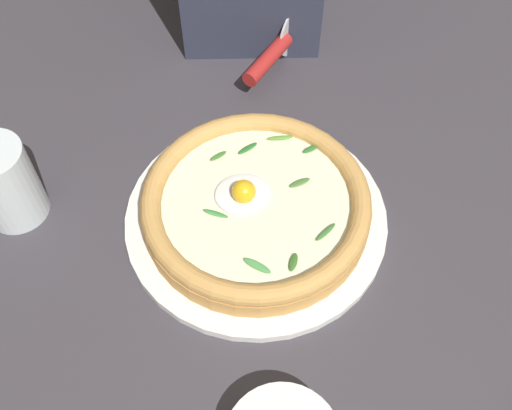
{
  "coord_description": "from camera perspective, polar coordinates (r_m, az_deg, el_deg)",
  "views": [
    {
      "loc": [
        0.13,
        0.41,
        0.6
      ],
      "look_at": [
        0.04,
        0.02,
        0.03
      ],
      "focal_mm": 41.62,
      "sensor_mm": 36.0,
      "label": 1
    }
  ],
  "objects": [
    {
      "name": "pizza_cutter",
      "position": [
        0.86,
        1.82,
        14.56
      ],
      "size": [
        0.12,
        0.12,
        0.08
      ],
      "color": "silver",
      "rests_on": "ground"
    },
    {
      "name": "pizza_plate",
      "position": [
        0.71,
        0.0,
        -1.21
      ],
      "size": [
        0.31,
        0.31,
        0.01
      ],
      "primitive_type": "cylinder",
      "color": "white",
      "rests_on": "ground"
    },
    {
      "name": "pizza",
      "position": [
        0.69,
        -0.01,
        0.06
      ],
      "size": [
        0.27,
        0.27,
        0.06
      ],
      "color": "tan",
      "rests_on": "pizza_plate"
    },
    {
      "name": "drinking_glass",
      "position": [
        0.75,
        -22.83,
        1.59
      ],
      "size": [
        0.07,
        0.07,
        0.11
      ],
      "color": "silver",
      "rests_on": "ground"
    },
    {
      "name": "ground_plane",
      "position": [
        0.75,
        2.97,
        -0.27
      ],
      "size": [
        2.4,
        2.4,
        0.03
      ],
      "primitive_type": "cube",
      "color": "#3B373E",
      "rests_on": "ground"
    }
  ]
}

